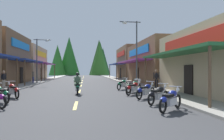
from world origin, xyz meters
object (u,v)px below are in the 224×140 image
(streetlamp_left, at_px, (40,54))
(pedestrian_by_shop, at_px, (156,78))
(motorcycle_parked_right_4, at_px, (134,86))
(motorcycle_parked_left_2, at_px, (0,93))
(motorcycle_parked_left_3, at_px, (13,90))
(motorcycle_parked_right_0, at_px, (170,99))
(pedestrian_waiting, at_px, (4,79))
(streetlamp_right, at_px, (134,45))
(motorcycle_parked_right_1, at_px, (158,94))
(motorcycle_parked_right_3, at_px, (134,88))
(pedestrian_strolling, at_px, (33,76))
(rider_cruising_lead, at_px, (77,85))
(motorcycle_parked_right_5, at_px, (123,84))
(motorcycle_parked_right_2, at_px, (146,90))

(streetlamp_left, bearing_deg, pedestrian_by_shop, -35.37)
(motorcycle_parked_right_4, height_order, motorcycle_parked_left_2, same)
(streetlamp_left, distance_m, motorcycle_parked_right_4, 14.82)
(streetlamp_left, distance_m, motorcycle_parked_left_3, 13.40)
(motorcycle_parked_right_0, distance_m, pedestrian_by_shop, 9.86)
(motorcycle_parked_right_4, height_order, pedestrian_waiting, pedestrian_waiting)
(motorcycle_parked_left_2, bearing_deg, motorcycle_parked_right_4, -109.63)
(motorcycle_parked_left_3, relative_size, pedestrian_waiting, 1.05)
(streetlamp_right, bearing_deg, motorcycle_parked_right_1, -96.16)
(motorcycle_parked_right_0, relative_size, motorcycle_parked_right_4, 1.02)
(motorcycle_parked_right_3, bearing_deg, pedestrian_strolling, 82.10)
(motorcycle_parked_right_1, xyz_separation_m, motorcycle_parked_left_2, (-8.36, 1.47, 0.00))
(motorcycle_parked_right_0, xyz_separation_m, rider_cruising_lead, (-4.22, 6.70, 0.17))
(motorcycle_parked_right_3, height_order, pedestrian_waiting, pedestrian_waiting)
(motorcycle_parked_right_5, height_order, motorcycle_parked_left_2, same)
(motorcycle_parked_left_3, bearing_deg, motorcycle_parked_left_2, 142.91)
(motorcycle_parked_right_2, distance_m, rider_cruising_lead, 5.18)
(motorcycle_parked_right_1, relative_size, pedestrian_by_shop, 0.95)
(streetlamp_left, xyz_separation_m, motorcycle_parked_right_2, (9.46, -14.30, -3.27))
(motorcycle_parked_right_3, bearing_deg, motorcycle_parked_right_2, -126.94)
(motorcycle_parked_right_5, height_order, pedestrian_strolling, pedestrian_strolling)
(motorcycle_parked_right_2, bearing_deg, streetlamp_right, 40.62)
(motorcycle_parked_right_1, relative_size, motorcycle_parked_right_3, 1.05)
(streetlamp_left, relative_size, pedestrian_waiting, 3.35)
(motorcycle_parked_left_2, bearing_deg, pedestrian_by_shop, -105.83)
(streetlamp_left, height_order, motorcycle_parked_left_2, streetlamp_left)
(motorcycle_parked_right_3, xyz_separation_m, motorcycle_parked_right_4, (0.37, 1.54, 0.00))
(motorcycle_parked_right_2, bearing_deg, motorcycle_parked_left_2, 142.31)
(pedestrian_strolling, bearing_deg, pedestrian_by_shop, 149.64)
(streetlamp_right, relative_size, motorcycle_parked_right_3, 4.18)
(motorcycle_parked_right_0, relative_size, motorcycle_parked_right_1, 0.99)
(motorcycle_parked_right_4, relative_size, motorcycle_parked_left_2, 1.02)
(motorcycle_parked_right_4, bearing_deg, pedestrian_by_shop, -4.24)
(rider_cruising_lead, bearing_deg, motorcycle_parked_right_5, -58.35)
(streetlamp_right, distance_m, motorcycle_parked_right_3, 6.99)
(motorcycle_parked_left_3, distance_m, pedestrian_by_shop, 11.84)
(motorcycle_parked_right_0, bearing_deg, motorcycle_parked_right_5, 50.02)
(motorcycle_parked_right_0, bearing_deg, streetlamp_right, 42.14)
(streetlamp_right, distance_m, motorcycle_parked_left_2, 12.97)
(motorcycle_parked_right_0, height_order, motorcycle_parked_right_1, same)
(motorcycle_parked_right_1, height_order, rider_cruising_lead, rider_cruising_lead)
(streetlamp_left, relative_size, motorcycle_parked_right_5, 3.23)
(pedestrian_by_shop, distance_m, pedestrian_strolling, 16.25)
(motorcycle_parked_right_0, distance_m, motorcycle_parked_left_3, 9.69)
(streetlamp_left, height_order, pedestrian_by_shop, streetlamp_left)
(motorcycle_parked_right_1, xyz_separation_m, motorcycle_parked_right_3, (-0.36, 3.87, 0.00))
(motorcycle_parked_right_2, xyz_separation_m, rider_cruising_lead, (-4.30, 2.89, 0.17))
(motorcycle_parked_right_4, xyz_separation_m, pedestrian_by_shop, (2.68, 2.19, 0.55))
(motorcycle_parked_right_4, relative_size, pedestrian_by_shop, 0.91)
(pedestrian_by_shop, bearing_deg, motorcycle_parked_right_5, 126.51)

